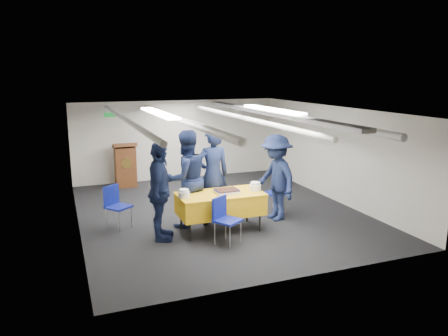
% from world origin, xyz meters
% --- Properties ---
extents(ground, '(7.00, 7.00, 0.00)m').
position_xyz_m(ground, '(0.00, 0.00, 0.00)').
color(ground, black).
rests_on(ground, ground).
extents(room_shell, '(6.00, 7.00, 2.30)m').
position_xyz_m(room_shell, '(0.09, 0.41, 1.81)').
color(room_shell, beige).
rests_on(room_shell, ground).
extents(serving_table, '(1.67, 0.87, 0.77)m').
position_xyz_m(serving_table, '(-0.38, -1.14, 0.56)').
color(serving_table, black).
rests_on(serving_table, ground).
extents(sheet_cake, '(0.46, 0.36, 0.08)m').
position_xyz_m(sheet_cake, '(-0.26, -1.18, 0.81)').
color(sheet_cake, white).
rests_on(sheet_cake, serving_table).
extents(plate_stack_left, '(0.22, 0.22, 0.16)m').
position_xyz_m(plate_stack_left, '(-1.12, -1.19, 0.85)').
color(plate_stack_left, white).
rests_on(plate_stack_left, serving_table).
extents(plate_stack_right, '(0.23, 0.23, 0.17)m').
position_xyz_m(plate_stack_right, '(0.35, -1.19, 0.85)').
color(plate_stack_right, white).
rests_on(plate_stack_right, serving_table).
extents(podium, '(0.62, 0.53, 1.25)m').
position_xyz_m(podium, '(-1.60, 3.05, 0.61)').
color(podium, brown).
rests_on(podium, ground).
extents(chair_near, '(0.58, 0.58, 0.87)m').
position_xyz_m(chair_near, '(-0.54, -1.77, 0.53)').
color(chair_near, gray).
rests_on(chair_near, ground).
extents(chair_right, '(0.55, 0.55, 0.87)m').
position_xyz_m(chair_right, '(1.24, -0.46, 0.53)').
color(chair_right, gray).
rests_on(chair_right, ground).
extents(chair_left, '(0.59, 0.59, 0.87)m').
position_xyz_m(chair_left, '(-2.29, -0.23, 0.53)').
color(chair_left, gray).
rests_on(chair_left, ground).
extents(sailor_a, '(0.73, 0.49, 1.98)m').
position_xyz_m(sailor_a, '(-0.30, -0.49, 0.99)').
color(sailor_a, black).
rests_on(sailor_a, ground).
extents(sailor_b, '(1.09, 0.93, 1.98)m').
position_xyz_m(sailor_b, '(-0.92, -0.62, 0.99)').
color(sailor_b, black).
rests_on(sailor_b, ground).
extents(sailor_c, '(0.78, 1.18, 1.86)m').
position_xyz_m(sailor_c, '(-1.59, -1.19, 0.93)').
color(sailor_c, black).
rests_on(sailor_c, ground).
extents(sailor_d, '(0.80, 1.25, 1.83)m').
position_xyz_m(sailor_d, '(0.96, -0.90, 0.92)').
color(sailor_d, black).
rests_on(sailor_d, ground).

